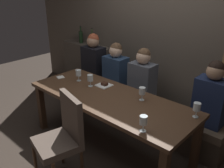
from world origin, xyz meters
The scene contains 19 objects.
ground centered at (0.00, 0.00, 0.00)m, with size 9.00×9.00×0.00m, color #382D26.
back_wall_tiled centered at (0.00, 1.22, 1.50)m, with size 6.00×0.12×3.00m, color brown.
back_counter centered at (-1.55, 1.04, 0.47)m, with size 1.10×0.28×0.95m, color #494138.
dining_table centered at (0.00, 0.00, 0.65)m, with size 2.20×0.84×0.74m.
banquette_bench centered at (0.00, 0.70, 0.23)m, with size 2.50×0.44×0.45m.
chair_near_side centered at (0.01, -0.72, 0.56)m, with size 0.53×0.53×0.98m.
diner_redhead centered at (-0.99, 0.67, 0.85)m, with size 0.36×0.24×0.83m.
diner_bearded centered at (-0.53, 0.71, 0.81)m, with size 0.36×0.24×0.75m.
diner_far_end centered at (0.00, 0.69, 0.81)m, with size 0.36×0.24×0.77m.
diner_near_end centered at (0.98, 0.71, 0.83)m, with size 0.36×0.24×0.80m.
wine_bottle_dark_red centered at (-1.71, 1.04, 1.07)m, with size 0.08×0.08×0.33m.
wine_bottle_pale_label centered at (-1.39, 1.03, 1.07)m, with size 0.08×0.08×0.33m.
wine_glass_center_back centered at (-0.40, 0.06, 0.86)m, with size 0.08×0.08×0.16m.
wine_glass_center_front centered at (1.01, 0.26, 0.86)m, with size 0.08×0.08×0.16m.
wine_glass_far_left centered at (0.36, 0.20, 0.85)m, with size 0.08×0.08×0.16m.
wine_glass_near_left centered at (-0.67, 0.08, 0.85)m, with size 0.08×0.08×0.16m.
wine_glass_end_right centered at (0.76, -0.33, 0.86)m, with size 0.08×0.08×0.16m.
dessert_plate centered at (-0.28, 0.20, 0.75)m, with size 0.19×0.19×0.05m.
folded_napkin centered at (-0.97, -0.02, 0.74)m, with size 0.11×0.10×0.01m, color silver.
Camera 1 is at (1.89, -2.00, 2.07)m, focal length 39.63 mm.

